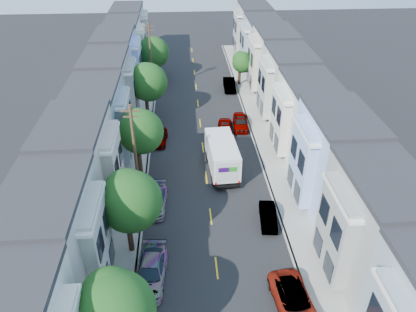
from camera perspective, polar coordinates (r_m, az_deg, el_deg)
ground at (r=36.37m, az=0.39°, el=-8.51°), size 160.00×160.00×0.00m
road_slab at (r=48.72m, az=-0.93°, el=3.03°), size 12.00×70.00×0.02m
curb_left at (r=48.79m, az=-8.05°, el=2.83°), size 0.30×70.00×0.15m
curb_right at (r=49.32m, az=6.12°, el=3.31°), size 0.30×70.00×0.15m
sidewalk_left at (r=48.91m, az=-9.57°, el=2.77°), size 2.60×70.00×0.15m
sidewalk_right at (r=49.55m, az=7.60°, el=3.35°), size 2.60×70.00×0.15m
centerline at (r=48.72m, az=-0.93°, el=3.02°), size 0.12×70.00×0.01m
townhouse_row_left at (r=49.50m, az=-13.94°, el=2.50°), size 5.00×70.00×8.50m
townhouse_row_right at (r=50.46m, az=11.84°, el=3.38°), size 5.00×70.00×8.50m
tree_a at (r=24.11m, az=-13.16°, el=-20.54°), size 4.51×4.51×7.09m
tree_b at (r=30.58m, az=-10.98°, el=-6.34°), size 4.70×4.70×7.32m
tree_c at (r=39.29m, az=-9.56°, el=3.35°), size 4.38×4.38×7.28m
tree_d at (r=50.63m, az=-8.52°, el=10.21°), size 4.70×4.70×7.46m
tree_e at (r=63.34m, az=-7.77°, el=14.24°), size 4.66×4.66×6.90m
tree_far_r at (r=61.90m, az=4.79°, el=12.98°), size 3.10×3.10×5.11m
utility_pole_near at (r=35.10m, az=-10.14°, el=-0.30°), size 1.60×0.26×10.00m
utility_pole_far at (r=58.69m, az=-8.02°, el=13.39°), size 1.60×0.26×10.00m
fedex_truck at (r=41.19m, az=1.99°, el=0.16°), size 2.72×7.07×3.39m
lead_sedan at (r=48.39m, az=2.38°, el=3.82°), size 2.37×4.93×1.54m
parked_left_b at (r=31.03m, az=-8.05°, el=-15.87°), size 2.62×5.31×1.54m
parked_left_c at (r=37.30m, az=-7.38°, el=-6.22°), size 2.24×4.79×1.40m
parked_left_d at (r=47.09m, az=-6.80°, el=2.61°), size 1.91×4.24×1.34m
parked_right_a at (r=29.72m, az=11.98°, el=-19.37°), size 2.89×5.48×1.47m
parked_right_b at (r=35.77m, az=8.46°, el=-8.42°), size 1.70×3.90×1.26m
parked_right_c at (r=50.08m, az=4.60°, el=4.75°), size 2.09×4.76×1.51m
parked_right_d at (r=61.03m, az=3.02°, el=9.99°), size 1.77×4.61×1.52m
motorcycle at (r=30.02m, az=12.95°, el=-19.92°), size 0.25×1.84×0.73m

